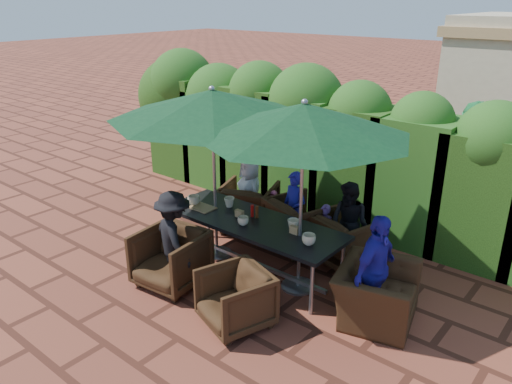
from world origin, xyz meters
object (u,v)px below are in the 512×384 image
Objects in this scene: umbrella_left at (212,105)px; chair_near_right at (235,296)px; dining_table at (252,226)px; chair_far_right at (345,237)px; chair_end_right at (377,285)px; chair_far_left at (249,204)px; umbrella_right at (304,120)px; chair_far_mid at (300,221)px; chair_near_left at (170,256)px.

umbrella_left is 2.51m from chair_near_right.
dining_table is 3.29× the size of chair_far_right.
umbrella_left is 2.79× the size of chair_end_right.
umbrella_left reaches higher than chair_far_left.
chair_end_right is at bearing 2.16° from dining_table.
chair_far_mid is at bearing 124.31° from umbrella_right.
chair_near_right is at bearing -59.36° from dining_table.
dining_table is at bearing -176.99° from umbrella_right.
chair_far_mid is 1.14× the size of chair_near_right.
umbrella_left is at bearing 70.07° from chair_far_mid.
chair_far_left is 1.96m from chair_near_left.
chair_end_right is (1.70, -0.91, 0.01)m from chair_far_mid.
chair_near_right is at bearing -95.60° from umbrella_right.
chair_near_left reaches higher than chair_near_right.
chair_far_right is (0.12, 0.96, -1.82)m from umbrella_right.
chair_near_left reaches higher than dining_table.
umbrella_left is 2.59m from chair_far_right.
chair_far_mid is at bearing 64.32° from chair_near_left.
umbrella_right is (1.43, 0.03, -0.00)m from umbrella_left.
chair_near_left reaches higher than chair_far_right.
dining_table is 3.49× the size of chair_near_right.
umbrella_right reaches higher than chair_far_right.
chair_far_left is at bearing 93.28° from chair_near_left.
dining_table is 1.01m from chair_far_mid.
chair_end_right is at bearing 62.67° from chair_near_right.
chair_far_left is (-0.21, 0.98, -1.79)m from umbrella_left.
dining_table is at bearing 103.53° from chair_far_mid.
chair_far_right reaches higher than dining_table.
dining_table is at bearing 65.49° from chair_far_right.
chair_far_right is at bearing 160.31° from chair_far_left.
chair_end_right is at bearing 1.31° from umbrella_left.
dining_table is 1.02× the size of umbrella_right.
chair_far_left is at bearing 18.73° from chair_far_mid.
chair_far_mid reaches higher than chair_near_right.
chair_far_right is (1.54, 0.99, -1.82)m from umbrella_left.
umbrella_left is at bearing 77.12° from chair_end_right.
umbrella_right is at bearing 103.07° from chair_near_right.
chair_far_left is at bearing 145.45° from chair_near_right.
umbrella_right is 3.01× the size of chair_far_left.
chair_far_right is at bearing 47.51° from chair_near_left.
umbrella_left is 3.72× the size of chair_near_right.
chair_end_right is (2.40, 1.01, 0.02)m from chair_near_left.
chair_end_right is at bearing 141.07° from chair_far_left.
chair_far_left is 0.86× the size of chair_end_right.
chair_far_mid is (0.79, 0.96, -1.79)m from umbrella_left.
chair_far_left is (-0.90, 0.99, -0.25)m from dining_table.
chair_near_right is at bearing 106.60° from chair_far_left.
chair_far_right reaches higher than chair_near_right.
umbrella_right is at bearing 99.11° from chair_far_right.
chair_far_left is at bearing 16.45° from chair_far_right.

